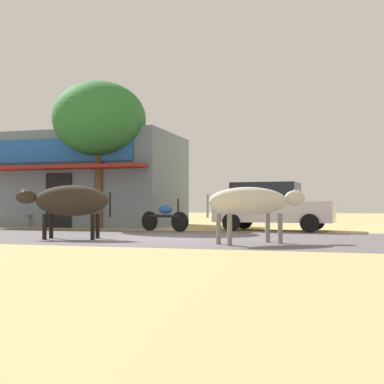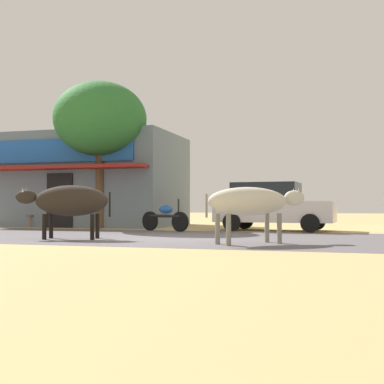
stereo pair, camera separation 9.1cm
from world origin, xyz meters
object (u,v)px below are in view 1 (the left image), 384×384
roadside_tree (99,120)px  cafe_chair_near_tree (30,214)px  parked_hatchback_car (272,206)px  parked_motorcycle (165,217)px  cow_near_brown (69,201)px  cow_far_dark (252,202)px

roadside_tree → cafe_chair_near_tree: 4.74m
roadside_tree → parked_hatchback_car: bearing=0.2°
parked_hatchback_car → cafe_chair_near_tree: parked_hatchback_car is taller
parked_motorcycle → cow_near_brown: size_ratio=0.75×
roadside_tree → parked_hatchback_car: (6.49, 0.02, -3.26)m
cow_far_dark → parked_motorcycle: bearing=128.4°
parked_motorcycle → cow_far_dark: 6.00m
parked_hatchback_car → cow_near_brown: size_ratio=1.63×
cow_near_brown → cafe_chair_near_tree: bearing=130.7°
parked_hatchback_car → cow_far_dark: (0.32, -6.10, 0.11)m
roadside_tree → parked_motorcycle: roadside_tree is taller
parked_motorcycle → cow_near_brown: cow_near_brown is taller
cow_far_dark → roadside_tree: bearing=138.3°
roadside_tree → cafe_chair_near_tree: roadside_tree is taller
roadside_tree → parked_motorcycle: size_ratio=2.97×
cafe_chair_near_tree → roadside_tree: bearing=-3.2°
parked_motorcycle → cafe_chair_near_tree: bearing=165.9°
cow_far_dark → cafe_chair_near_tree: (-9.91, 6.25, -0.44)m
parked_motorcycle → cafe_chair_near_tree: parked_motorcycle is taller
parked_hatchback_car → cow_far_dark: size_ratio=1.82×
roadside_tree → parked_hatchback_car: size_ratio=1.36×
roadside_tree → cow_near_brown: size_ratio=2.22×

